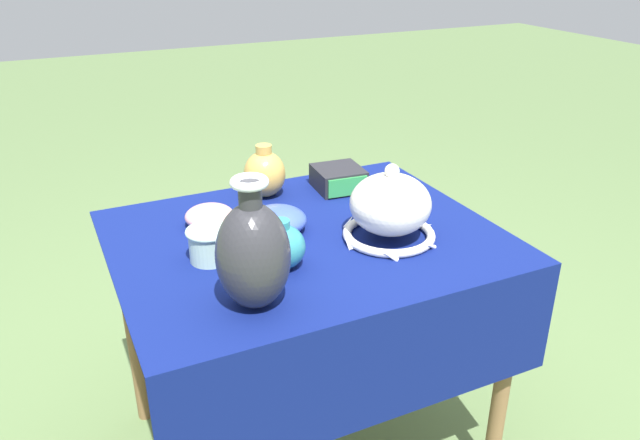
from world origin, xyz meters
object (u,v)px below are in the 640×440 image
Objects in this scene: jar_round_ochre at (263,174)px; cup_wide_celadon at (210,243)px; mosaic_tile_box at (339,179)px; vase_dome_bell at (390,209)px; bowl_shallow_rose at (210,216)px; jar_round_teal at (281,246)px; bowl_shallow_cobalt at (277,220)px; vase_tall_bulbous at (253,254)px.

cup_wide_celadon is (-0.25, -0.31, -0.03)m from jar_round_ochre.
mosaic_tile_box is 0.23m from jar_round_ochre.
vase_dome_bell reaches higher than bowl_shallow_rose.
mosaic_tile_box is at bearing 47.93° from jar_round_teal.
jar_round_ochre is at bearing 74.86° from jar_round_teal.
bowl_shallow_cobalt is 1.41× the size of cup_wide_celadon.
cup_wide_celadon is (-0.05, -0.18, 0.02)m from bowl_shallow_rose.
bowl_shallow_rose is at bearing 106.93° from jar_round_teal.
vase_dome_bell is at bearing 19.82° from vase_tall_bulbous.
vase_tall_bulbous is 2.39× the size of jar_round_teal.
vase_tall_bulbous is 0.42m from bowl_shallow_rose.
cup_wide_celadon is at bearing 169.52° from vase_dome_bell.
vase_dome_bell is 1.60× the size of bowl_shallow_cobalt.
jar_round_teal reaches higher than cup_wide_celadon.
vase_tall_bulbous is 0.44m from vase_dome_bell.
vase_dome_bell is 0.29m from bowl_shallow_cobalt.
jar_round_ochre is (0.22, 0.54, -0.05)m from vase_tall_bulbous.
bowl_shallow_cobalt is (-0.05, -0.24, -0.04)m from jar_round_ochre.
vase_tall_bulbous reaches higher than cup_wide_celadon.
jar_round_teal is 0.92× the size of bowl_shallow_rose.
jar_round_ochre reaches higher than bowl_shallow_rose.
jar_round_teal is 0.19m from bowl_shallow_cobalt.
vase_tall_bulbous is at bearing -160.18° from vase_dome_bell.
jar_round_teal is at bearing -127.46° from mosaic_tile_box.
bowl_shallow_cobalt is at bearing -36.49° from bowl_shallow_rose.
mosaic_tile_box is 1.20× the size of bowl_shallow_rose.
bowl_shallow_rose is at bearing 143.51° from bowl_shallow_cobalt.
bowl_shallow_rose is at bearing 74.26° from cup_wide_celadon.
jar_round_teal is at bearing -175.76° from vase_dome_bell.
mosaic_tile_box is 0.34m from bowl_shallow_cobalt.
cup_wide_celadon is (-0.47, -0.27, 0.01)m from mosaic_tile_box.
bowl_shallow_rose is at bearing 145.83° from vase_dome_bell.
jar_round_teal reaches higher than mosaic_tile_box.
bowl_shallow_rose is (-0.42, -0.09, -0.01)m from mosaic_tile_box.
cup_wide_celadon is at bearing -159.54° from bowl_shallow_cobalt.
mosaic_tile_box is at bearing -11.24° from jar_round_ochre.
bowl_shallow_cobalt is (0.06, 0.18, -0.02)m from jar_round_teal.
jar_round_ochre is at bearing 33.12° from bowl_shallow_rose.
mosaic_tile_box is 1.42× the size of cup_wide_celadon.
bowl_shallow_cobalt is at bearing 147.31° from vase_dome_bell.
mosaic_tile_box is (0.44, 0.50, -0.09)m from vase_tall_bulbous.
bowl_shallow_cobalt is at bearing -140.24° from mosaic_tile_box.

